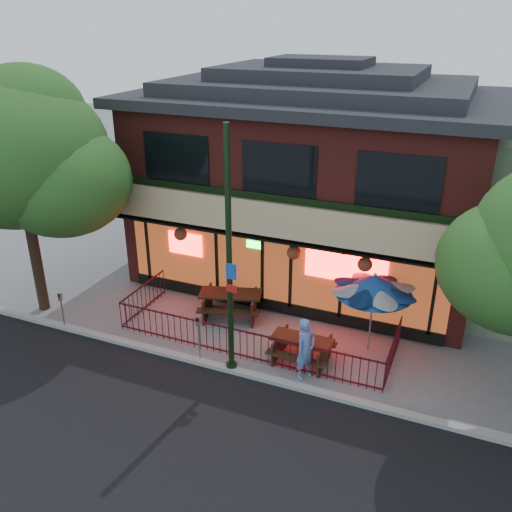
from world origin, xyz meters
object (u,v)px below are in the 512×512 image
Objects in this scene: picnic_table_left at (231,301)px; picnic_table_right at (302,346)px; pedestrian at (306,349)px; parking_meter_far at (61,304)px; patio_umbrella at (374,285)px; street_tree_left at (19,145)px; street_light at (230,270)px; parking_meter_near at (199,331)px.

picnic_table_left is 3.40m from picnic_table_right.
picnic_table_right is at bearing 48.44° from pedestrian.
patio_umbrella is at bearing 15.67° from parking_meter_far.
street_light is at bearing -6.04° from street_tree_left.
street_light is at bearing 0.75° from parking_meter_far.
patio_umbrella is at bearing 9.16° from street_tree_left.
picnic_table_left is 1.86× the size of parking_meter_far.
street_tree_left is at bearing -170.84° from patio_umbrella.
street_light is at bearing -0.15° from parking_meter_near.
parking_meter_far is at bearing -148.57° from picnic_table_left.
pedestrian is 3.09m from parking_meter_near.
patio_umbrella is (1.68, 1.35, 1.70)m from picnic_table_right.
parking_meter_near is (0.30, -2.74, 0.46)m from picnic_table_left.
picnic_table_right is 0.69× the size of patio_umbrella.
parking_meter_far is (-7.96, -0.58, -0.04)m from pedestrian.
street_tree_left is 8.21m from picnic_table_left.
patio_umbrella is at bearing 29.94° from parking_meter_near.
street_tree_left is (-7.46, 0.79, 2.52)m from street_light.
picnic_table_left is 0.93× the size of patio_umbrella.
parking_meter_far is (-9.32, -2.62, -1.32)m from patio_umbrella.
patio_umbrella is (4.71, -0.21, 1.63)m from picnic_table_left.
pedestrian is (9.48, -0.29, -4.76)m from street_tree_left.
street_light is 3.99m from picnic_table_left.
pedestrian is (-1.36, -2.03, -1.29)m from patio_umbrella.
parking_meter_near is at bearing -83.68° from picnic_table_left.
patio_umbrella is (10.84, 1.75, -3.47)m from street_tree_left.
street_light is 3.06m from pedestrian.
patio_umbrella is 2.77m from pedestrian.
picnic_table_right is 3.02m from parking_meter_near.
pedestrian reaches higher than picnic_table_left.
picnic_table_left reaches higher than picnic_table_right.
parking_meter_near is at bearing 179.85° from street_light.
street_light is 0.87× the size of street_tree_left.
patio_umbrella reaches higher than parking_meter_near.
picnic_table_right is at bearing -27.18° from picnic_table_left.
street_tree_left is 5.10m from parking_meter_far.
patio_umbrella is 1.70× the size of parking_meter_near.
street_light reaches higher than parking_meter_far.
picnic_table_left is 4.04m from pedestrian.
parking_meter_near reaches higher than parking_meter_far.
pedestrian is 1.20× the size of parking_meter_near.
pedestrian is at bearing 13.96° from street_light.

